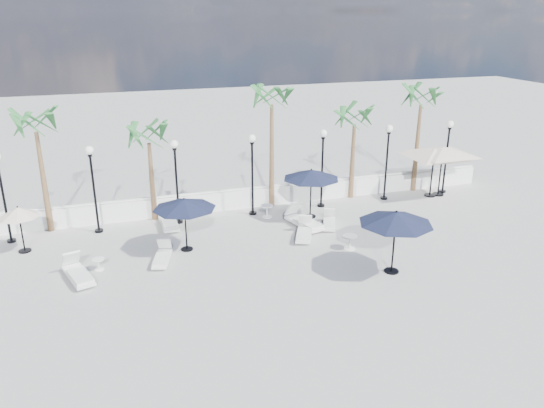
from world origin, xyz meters
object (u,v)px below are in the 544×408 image
object	(u,v)px
parasol_cream_sq_a	(443,147)
parasol_cream_small	(18,213)
lounger_2	(168,221)
parasol_navy_right	(396,218)
lounger_3	(162,257)
parasol_cream_sq_b	(435,149)
parasol_navy_left	(184,204)
lounger_6	(304,221)
lounger_4	(329,222)
lounger_1	(78,273)
lounger_5	(304,232)
parasol_navy_mid	(311,175)

from	to	relation	value
parasol_cream_sq_a	parasol_cream_small	size ratio (longest dim) A/B	2.91
lounger_2	parasol_cream_small	bearing A→B (deg)	-171.87
parasol_navy_right	parasol_cream_sq_a	xyz separation A→B (m)	(6.76, 6.98, 0.43)
lounger_3	lounger_2	bearing A→B (deg)	94.60
parasol_cream_sq_b	parasol_cream_small	bearing A→B (deg)	-177.37
parasol_navy_left	parasol_cream_sq_a	distance (m)	13.94
lounger_6	lounger_4	bearing A→B (deg)	-32.78
lounger_4	parasol_cream_small	distance (m)	12.85
lounger_1	lounger_3	xyz separation A→B (m)	(3.04, 0.54, -0.04)
lounger_5	lounger_6	bearing A→B (deg)	94.12
lounger_3	lounger_6	xyz separation A→B (m)	(6.46, 1.64, 0.06)
lounger_2	parasol_cream_sq_b	size ratio (longest dim) A/B	0.39
lounger_5	parasol_navy_right	world-z (taller)	parasol_navy_right
lounger_4	parasol_navy_mid	bearing A→B (deg)	129.46
parasol_cream_sq_a	parasol_navy_mid	bearing A→B (deg)	-173.41
lounger_6	parasol_cream_sq_b	bearing A→B (deg)	-2.04
lounger_5	parasol_navy_right	size ratio (longest dim) A/B	0.73
lounger_5	parasol_cream_small	bearing A→B (deg)	-166.05
lounger_1	parasol_navy_left	distance (m)	4.66
lounger_3	parasol_cream_sq_a	bearing A→B (deg)	29.29
lounger_1	lounger_2	xyz separation A→B (m)	(3.75, 4.09, 0.01)
lounger_2	lounger_5	xyz separation A→B (m)	(5.33, -3.04, -0.02)
parasol_cream_small	lounger_5	bearing A→B (deg)	-10.75
lounger_1	parasol_navy_left	xyz separation A→B (m)	(4.12, 1.34, 1.71)
lounger_5	lounger_6	world-z (taller)	lounger_6
lounger_4	parasol_navy_left	world-z (taller)	parasol_navy_left
lounger_4	parasol_cream_sq_b	xyz separation A→B (m)	(6.69, 2.23, 2.28)
lounger_1	parasol_cream_sq_a	distance (m)	18.38
parasol_cream_sq_a	lounger_1	bearing A→B (deg)	-167.10
lounger_4	parasol_navy_left	distance (m)	6.72
lounger_2	parasol_navy_left	bearing A→B (deg)	-83.04
parasol_navy_left	lounger_2	bearing A→B (deg)	97.70
lounger_2	parasol_cream_small	size ratio (longest dim) A/B	1.08
lounger_2	lounger_4	xyz separation A→B (m)	(6.84, -2.25, -0.06)
parasol_cream_small	parasol_cream_sq_a	bearing A→B (deg)	2.57
lounger_1	lounger_6	size ratio (longest dim) A/B	0.94
lounger_5	parasol_cream_sq_b	xyz separation A→B (m)	(8.20, 3.01, 2.25)
lounger_2	parasol_navy_mid	world-z (taller)	parasol_navy_mid
lounger_1	lounger_4	distance (m)	10.75
lounger_4	lounger_5	size ratio (longest dim) A/B	0.85
lounger_2	lounger_6	distance (m)	6.07
parasol_cream_small	lounger_4	bearing A→B (deg)	-6.03
parasol_cream_small	lounger_1	bearing A→B (deg)	-56.48
lounger_5	parasol_navy_right	xyz separation A→B (m)	(1.93, -3.97, 1.89)
lounger_5	parasol_navy_left	world-z (taller)	parasol_navy_left
lounger_3	parasol_cream_small	distance (m)	5.97
lounger_2	parasol_cream_sq_a	xyz separation A→B (m)	(14.03, -0.02, 2.30)
lounger_2	lounger_5	size ratio (longest dim) A/B	1.06
lounger_2	parasol_cream_sq_a	distance (m)	14.22
parasol_navy_mid	parasol_navy_right	bearing A→B (deg)	-82.53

